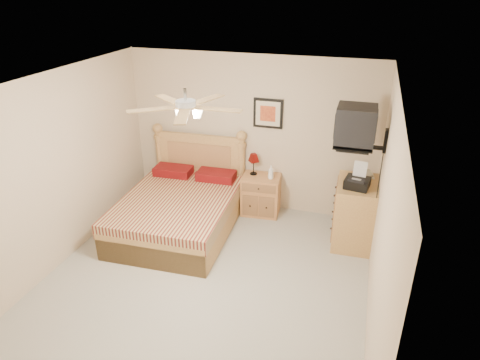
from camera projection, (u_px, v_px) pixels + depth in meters
The scene contains 17 objects.
floor at pixel (202, 285), 5.38m from camera, with size 4.50×4.50×0.00m, color #9B988C.
ceiling at pixel (193, 88), 4.31m from camera, with size 4.00×4.50×0.04m, color white.
wall_back at pixel (251, 134), 6.79m from camera, with size 4.00×0.04×2.50m, color #CBB495.
wall_front at pixel (74, 345), 2.90m from camera, with size 4.00×0.04×2.50m, color #CBB495.
wall_left at pixel (50, 176), 5.37m from camera, with size 0.04×4.50×2.50m, color #CBB495.
wall_right at pixel (382, 224), 4.32m from camera, with size 0.04×4.50×2.50m, color #CBB495.
bed at pixel (177, 191), 6.28m from camera, with size 1.56×2.04×1.32m, color #AF8045, non-canonical shape.
nightstand at pixel (261, 195), 6.91m from camera, with size 0.60×0.45×0.65m, color #BC7238.
table_lamp at pixel (254, 164), 6.79m from camera, with size 0.19×0.19×0.35m, color #540805, non-canonical shape.
lotion_bottle at pixel (271, 172), 6.66m from camera, with size 0.08×0.09×0.22m, color white.
framed_picture at pixel (268, 113), 6.54m from camera, with size 0.46×0.04×0.46m, color black.
dresser at pixel (355, 213), 6.08m from camera, with size 0.56×0.80×0.94m, color #A26D40.
fax_machine at pixel (358, 176), 5.69m from camera, with size 0.31×0.33×0.33m, color black, non-canonical shape.
magazine_lower at pixel (358, 175), 6.10m from camera, with size 0.21×0.28×0.03m, color beige.
magazine_upper at pixel (358, 173), 6.10m from camera, with size 0.18×0.25×0.02m, color gray.
wall_tv at pixel (368, 128), 5.30m from camera, with size 0.56×0.46×0.58m, color black, non-canonical shape.
ceiling_fan at pixel (186, 107), 4.19m from camera, with size 1.14×1.14×0.28m, color silver, non-canonical shape.
Camera 1 is at (1.70, -3.97, 3.51)m, focal length 32.00 mm.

